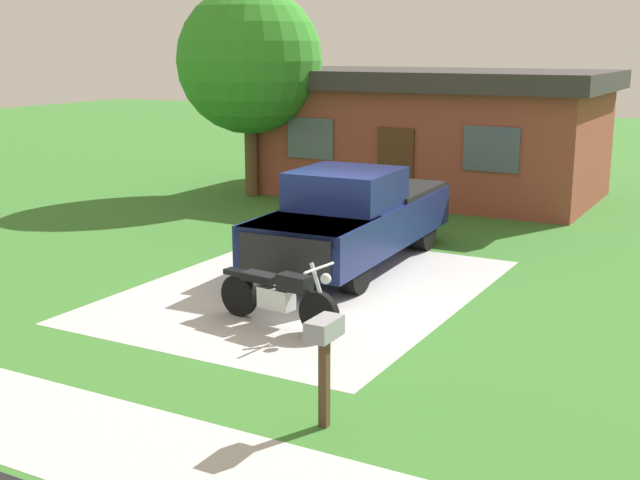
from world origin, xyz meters
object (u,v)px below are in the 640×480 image
object	(u,v)px
motorcycle	(278,295)
neighbor_house	(432,131)
pickup_truck	(355,215)
shade_tree	(249,61)
mailbox	(324,343)

from	to	relation	value
motorcycle	neighbor_house	xyz separation A→B (m)	(-2.24, 11.95, 1.32)
pickup_truck	shade_tree	bearing A→B (deg)	137.83
pickup_truck	neighbor_house	bearing A→B (deg)	101.22
pickup_truck	neighbor_house	xyz separation A→B (m)	(-1.60, 8.08, 0.84)
mailbox	neighbor_house	bearing A→B (deg)	107.04
motorcycle	neighbor_house	size ratio (longest dim) A/B	0.23
mailbox	motorcycle	bearing A→B (deg)	129.86
motorcycle	pickup_truck	world-z (taller)	pickup_truck
shade_tree	neighbor_house	distance (m)	5.47
mailbox	pickup_truck	bearing A→B (deg)	113.73
pickup_truck	mailbox	bearing A→B (deg)	-66.27
neighbor_house	motorcycle	bearing A→B (deg)	-79.39
pickup_truck	neighbor_house	world-z (taller)	neighbor_house
pickup_truck	mailbox	xyz separation A→B (m)	(2.88, -6.56, 0.03)
motorcycle	mailbox	xyz separation A→B (m)	(2.25, -2.70, 0.51)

